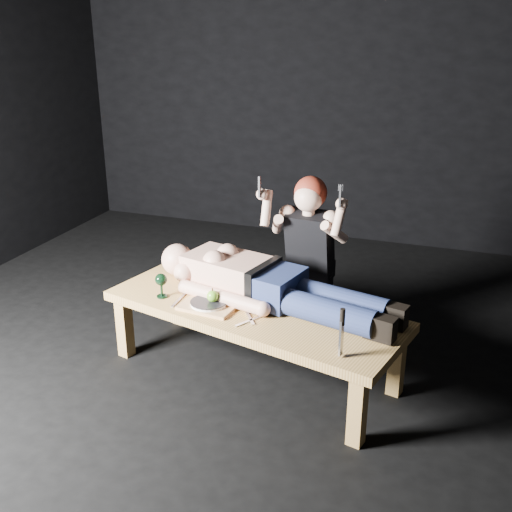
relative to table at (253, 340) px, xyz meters
name	(u,v)px	position (x,y,z in m)	size (l,w,h in m)	color
ground	(234,355)	(-0.19, 0.15, -0.23)	(5.00, 5.00, 0.00)	black
back_wall	(331,80)	(-0.19, 2.65, 1.27)	(5.00, 5.00, 0.00)	black
table	(253,340)	(0.00, 0.00, 0.00)	(1.78, 0.67, 0.45)	tan
lying_man	(272,281)	(0.08, 0.11, 0.36)	(1.81, 0.55, 0.27)	#D6A68F
kneeling_woman	(313,255)	(0.20, 0.61, 0.35)	(0.62, 0.69, 1.16)	black
serving_tray	(209,306)	(-0.24, -0.09, 0.23)	(0.32, 0.23, 0.02)	tan
plate	(209,303)	(-0.24, -0.09, 0.25)	(0.21, 0.21, 0.02)	white
apple	(213,296)	(-0.22, -0.08, 0.30)	(0.07, 0.07, 0.07)	#50A124
goblet	(161,286)	(-0.56, -0.06, 0.30)	(0.07, 0.07, 0.15)	black
fork_flat	(178,300)	(-0.45, -0.08, 0.23)	(0.02, 0.19, 0.01)	#B2B2B7
knife_flat	(249,321)	(0.04, -0.19, 0.23)	(0.02, 0.19, 0.01)	#B2B2B7
spoon_flat	(249,317)	(0.03, -0.14, 0.23)	(0.02, 0.19, 0.01)	#B2B2B7
carving_knife	(341,333)	(0.60, -0.39, 0.36)	(0.03, 0.04, 0.27)	#B2B2B7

